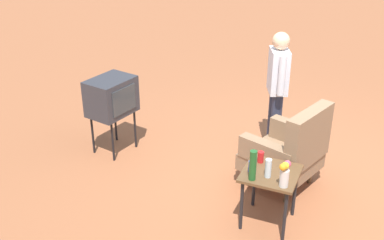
{
  "coord_description": "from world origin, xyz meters",
  "views": [
    {
      "loc": [
        5.06,
        0.94,
        3.19
      ],
      "look_at": [
        0.27,
        -1.14,
        0.65
      ],
      "focal_mm": 44.25,
      "sensor_mm": 36.0,
      "label": 1
    }
  ],
  "objects": [
    {
      "name": "soda_can_blue",
      "position": [
        1.07,
        -0.13,
        0.68
      ],
      "size": [
        0.07,
        0.07,
        0.12
      ],
      "primitive_type": "cylinder",
      "color": "blue",
      "rests_on": "side_table"
    },
    {
      "name": "bottle_short_clear",
      "position": [
        1.1,
        0.04,
        0.72
      ],
      "size": [
        0.06,
        0.06,
        0.2
      ],
      "primitive_type": "cylinder",
      "color": "silver",
      "rests_on": "side_table"
    },
    {
      "name": "soda_can_red",
      "position": [
        0.85,
        -0.1,
        0.68
      ],
      "size": [
        0.07,
        0.07,
        0.12
      ],
      "primitive_type": "cylinder",
      "color": "red",
      "rests_on": "side_table"
    },
    {
      "name": "flower_vase",
      "position": [
        1.2,
        0.23,
        0.77
      ],
      "size": [
        0.14,
        0.1,
        0.27
      ],
      "color": "silver",
      "rests_on": "side_table"
    },
    {
      "name": "person_standing",
      "position": [
        -0.53,
        -0.3,
        0.94
      ],
      "size": [
        0.53,
        0.34,
        1.64
      ],
      "color": "#2D3347",
      "rests_on": "ground"
    },
    {
      "name": "bottle_wine_green",
      "position": [
        1.21,
        -0.08,
        0.78
      ],
      "size": [
        0.07,
        0.07,
        0.32
      ],
      "primitive_type": "cylinder",
      "color": "#1E5623",
      "rests_on": "side_table"
    },
    {
      "name": "tv_on_stand",
      "position": [
        0.31,
        -2.26,
        0.78
      ],
      "size": [
        0.67,
        0.55,
        1.03
      ],
      "color": "black",
      "rests_on": "ground"
    },
    {
      "name": "armchair",
      "position": [
        0.27,
        0.08,
        0.5
      ],
      "size": [
        0.97,
        0.98,
        1.06
      ],
      "color": "brown",
      "rests_on": "ground"
    },
    {
      "name": "side_table",
      "position": [
        1.0,
        0.05,
        0.53
      ],
      "size": [
        0.56,
        0.56,
        0.62
      ],
      "color": "black",
      "rests_on": "ground"
    },
    {
      "name": "ground_plane",
      "position": [
        0.0,
        0.0,
        0.0
      ],
      "size": [
        60.0,
        60.0,
        0.0
      ],
      "primitive_type": "plane",
      "color": "#A05B38"
    }
  ]
}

